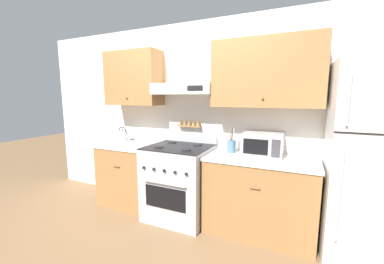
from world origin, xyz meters
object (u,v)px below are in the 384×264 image
refrigerator (369,166)px  utensil_crock (231,146)px  tea_kettle (123,136)px  microwave (263,144)px  stove_range (179,182)px

refrigerator → utensil_crock: size_ratio=6.17×
tea_kettle → utensil_crock: utensil_crock is taller
microwave → utensil_crock: bearing=-177.2°
refrigerator → tea_kettle: bearing=176.3°
stove_range → tea_kettle: 1.18m
stove_range → tea_kettle: size_ratio=4.53×
refrigerator → utensil_crock: bearing=171.6°
stove_range → refrigerator: 2.04m
refrigerator → microwave: size_ratio=4.26×
utensil_crock → microwave: bearing=2.8°
utensil_crock → stove_range: bearing=-165.1°
stove_range → tea_kettle: bearing=170.8°
stove_range → tea_kettle: (-1.06, 0.17, 0.51)m
refrigerator → microwave: 1.00m
stove_range → tea_kettle: tea_kettle is taller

